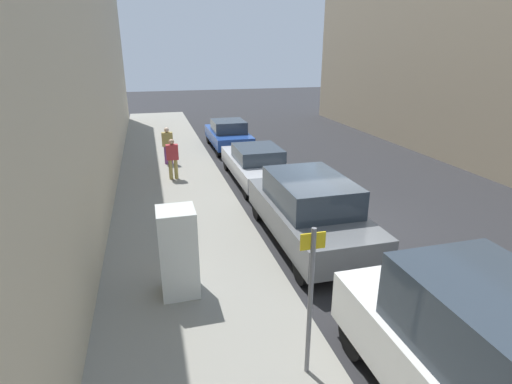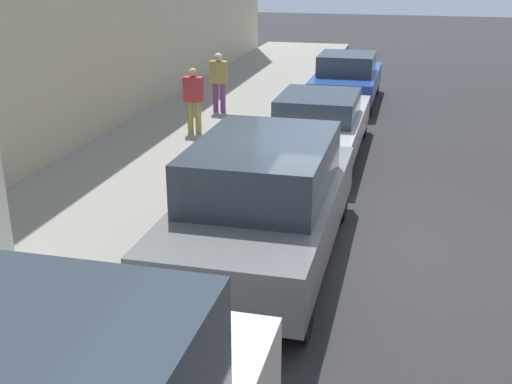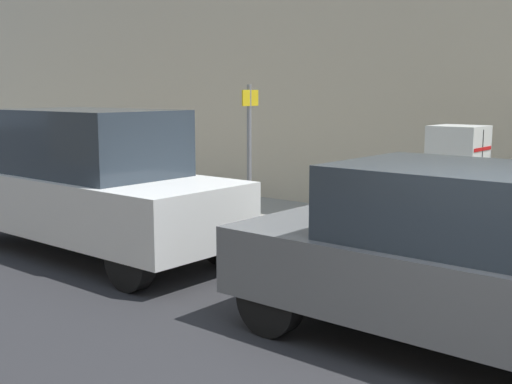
{
  "view_description": "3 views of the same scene",
  "coord_description": "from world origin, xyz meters",
  "px_view_note": "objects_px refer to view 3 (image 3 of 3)",
  "views": [
    {
      "loc": [
        -4.86,
        -9.33,
        4.77
      ],
      "look_at": [
        -2.35,
        -0.0,
        1.27
      ],
      "focal_mm": 28.0,
      "sensor_mm": 36.0,
      "label": 1
    },
    {
      "loc": [
        0.74,
        -8.6,
        4.06
      ],
      "look_at": [
        -1.02,
        -1.45,
        1.33
      ],
      "focal_mm": 45.0,
      "sensor_mm": 36.0,
      "label": 2
    },
    {
      "loc": [
        4.57,
        1.42,
        2.43
      ],
      "look_at": [
        -1.67,
        -3.78,
        1.15
      ],
      "focal_mm": 45.0,
      "sensor_mm": 36.0,
      "label": 3
    }
  ],
  "objects_px": {
    "fire_hydrant": "(58,185)",
    "parked_suv_gray": "(481,260)",
    "parked_van_white": "(90,183)",
    "street_sign_post": "(249,154)",
    "discarded_refrigerator": "(456,186)"
  },
  "relations": [
    {
      "from": "discarded_refrigerator",
      "to": "parked_suv_gray",
      "type": "height_order",
      "value": "discarded_refrigerator"
    },
    {
      "from": "fire_hydrant",
      "to": "parked_van_white",
      "type": "bearing_deg",
      "value": 63.79
    },
    {
      "from": "parked_van_white",
      "to": "parked_suv_gray",
      "type": "bearing_deg",
      "value": 90.0
    },
    {
      "from": "fire_hydrant",
      "to": "parked_suv_gray",
      "type": "xyz_separation_m",
      "value": [
        1.74,
        9.42,
        0.39
      ]
    },
    {
      "from": "fire_hydrant",
      "to": "parked_van_white",
      "type": "height_order",
      "value": "parked_van_white"
    },
    {
      "from": "parked_suv_gray",
      "to": "discarded_refrigerator",
      "type": "bearing_deg",
      "value": -154.04
    },
    {
      "from": "parked_van_white",
      "to": "fire_hydrant",
      "type": "bearing_deg",
      "value": -116.21
    },
    {
      "from": "discarded_refrigerator",
      "to": "parked_suv_gray",
      "type": "distance_m",
      "value": 3.8
    },
    {
      "from": "fire_hydrant",
      "to": "parked_suv_gray",
      "type": "height_order",
      "value": "parked_suv_gray"
    },
    {
      "from": "street_sign_post",
      "to": "parked_van_white",
      "type": "distance_m",
      "value": 2.42
    },
    {
      "from": "street_sign_post",
      "to": "parked_van_white",
      "type": "height_order",
      "value": "street_sign_post"
    },
    {
      "from": "discarded_refrigerator",
      "to": "street_sign_post",
      "type": "distance_m",
      "value": 3.12
    },
    {
      "from": "discarded_refrigerator",
      "to": "fire_hydrant",
      "type": "relative_size",
      "value": 2.44
    },
    {
      "from": "parked_van_white",
      "to": "parked_suv_gray",
      "type": "relative_size",
      "value": 1.05
    },
    {
      "from": "fire_hydrant",
      "to": "parked_suv_gray",
      "type": "distance_m",
      "value": 9.59
    }
  ]
}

